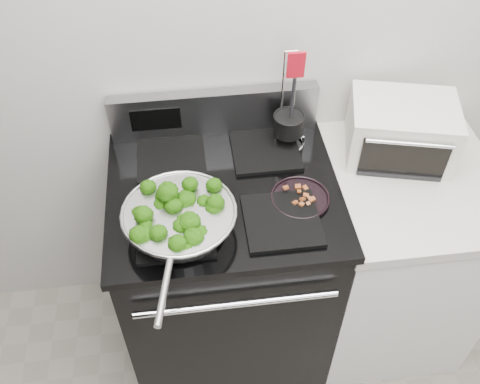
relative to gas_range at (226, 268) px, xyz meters
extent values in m
cube|color=silver|center=(0.30, 0.34, 0.86)|extent=(4.00, 0.02, 2.70)
cube|color=black|center=(0.00, 0.00, -0.03)|extent=(0.76, 0.66, 0.92)
cube|color=black|center=(0.00, 0.00, 0.45)|extent=(0.79, 0.69, 0.03)
cube|color=#99999E|center=(0.00, 0.30, 0.55)|extent=(0.76, 0.05, 0.18)
cube|color=black|center=(-0.17, -0.17, 0.47)|extent=(0.24, 0.24, 0.01)
cube|color=black|center=(0.17, -0.17, 0.47)|extent=(0.24, 0.24, 0.01)
cube|color=black|center=(-0.17, 0.17, 0.47)|extent=(0.24, 0.24, 0.01)
cube|color=black|center=(0.17, 0.17, 0.47)|extent=(0.24, 0.24, 0.01)
cube|color=white|center=(0.68, 0.00, -0.05)|extent=(0.60, 0.66, 0.88)
cube|color=beige|center=(0.68, 0.00, 0.41)|extent=(0.62, 0.68, 0.04)
torus|color=silver|center=(-0.15, -0.16, 0.55)|extent=(0.36, 0.36, 0.01)
cylinder|color=silver|center=(-0.21, -0.44, 0.54)|extent=(0.06, 0.22, 0.02)
cylinder|color=black|center=(0.25, -0.08, 0.47)|extent=(0.20, 0.20, 0.01)
cylinder|color=black|center=(0.26, 0.20, 0.55)|extent=(0.11, 0.11, 0.07)
cylinder|color=black|center=(0.26, 0.20, 0.64)|extent=(0.01, 0.01, 0.23)
cube|color=red|center=(0.26, 0.20, 0.81)|extent=(0.06, 0.01, 0.10)
cube|color=silver|center=(0.65, 0.14, 0.54)|extent=(0.42, 0.36, 0.21)
cube|color=black|center=(0.65, -0.01, 0.53)|extent=(0.29, 0.08, 0.15)
camera|label=1|loc=(-0.10, -1.26, 1.77)|focal=40.00mm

